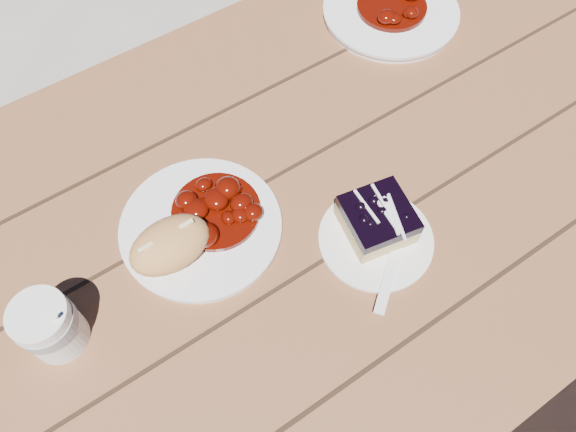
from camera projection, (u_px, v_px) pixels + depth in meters
ground at (248, 386)px, 1.46m from camera, size 60.00×60.00×0.00m
picnic_table at (227, 305)px, 0.95m from camera, size 2.00×1.55×0.75m
main_plate at (201, 228)px, 0.83m from camera, size 0.23×0.23×0.02m
goulash_stew at (215, 206)px, 0.81m from camera, size 0.13×0.13×0.04m
bread_roll at (170, 245)px, 0.77m from camera, size 0.12×0.08×0.06m
dessert_plate at (376, 240)px, 0.82m from camera, size 0.16×0.16×0.01m
blueberry_cake at (377, 219)px, 0.80m from camera, size 0.11×0.11×0.05m
fork_dessert at (389, 274)px, 0.79m from camera, size 0.14×0.12×0.00m
coffee_cup at (50, 326)px, 0.71m from camera, size 0.07×0.07×0.09m
second_plate at (391, 12)px, 1.06m from camera, size 0.25×0.25×0.02m
second_stew at (393, 0)px, 1.03m from camera, size 0.13×0.13×0.04m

